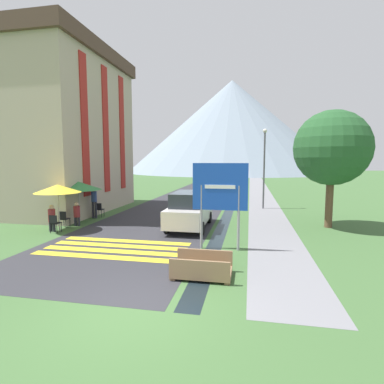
# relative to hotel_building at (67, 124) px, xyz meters

# --- Properties ---
(ground_plane) EXTENTS (160.00, 160.00, 0.00)m
(ground_plane) POSITION_rel_hotel_building_xyz_m (9.40, 8.00, -5.73)
(ground_plane) COLOR #3D6033
(road) EXTENTS (6.40, 60.00, 0.01)m
(road) POSITION_rel_hotel_building_xyz_m (6.90, 18.00, -5.73)
(road) COLOR #2D2D33
(road) RESTS_ON ground_plane
(footpath) EXTENTS (2.20, 60.00, 0.01)m
(footpath) POSITION_rel_hotel_building_xyz_m (13.00, 18.00, -5.73)
(footpath) COLOR slate
(footpath) RESTS_ON ground_plane
(drainage_channel) EXTENTS (0.60, 60.00, 0.00)m
(drainage_channel) POSITION_rel_hotel_building_xyz_m (10.60, 18.00, -5.73)
(drainage_channel) COLOR black
(drainage_channel) RESTS_ON ground_plane
(crosswalk_marking) EXTENTS (5.44, 2.54, 0.01)m
(crosswalk_marking) POSITION_rel_hotel_building_xyz_m (6.90, -7.69, -5.73)
(crosswalk_marking) COLOR yellow
(crosswalk_marking) RESTS_ON ground_plane
(mountain_distant) EXTENTS (58.23, 58.23, 25.51)m
(mountain_distant) POSITION_rel_hotel_building_xyz_m (6.61, 68.31, 7.02)
(mountain_distant) COLOR gray
(mountain_distant) RESTS_ON ground_plane
(hotel_building) EXTENTS (5.95, 9.61, 10.60)m
(hotel_building) POSITION_rel_hotel_building_xyz_m (0.00, 0.00, 0.00)
(hotel_building) COLOR tan
(hotel_building) RESTS_ON ground_plane
(road_sign) EXTENTS (2.06, 0.11, 3.27)m
(road_sign) POSITION_rel_hotel_building_xyz_m (10.83, -7.05, -3.59)
(road_sign) COLOR gray
(road_sign) RESTS_ON ground_plane
(footbridge) EXTENTS (1.70, 1.10, 0.65)m
(footbridge) POSITION_rel_hotel_building_xyz_m (10.60, -9.81, -5.51)
(footbridge) COLOR #846647
(footbridge) RESTS_ON ground_plane
(parked_car_near) EXTENTS (1.82, 4.37, 1.82)m
(parked_car_near) POSITION_rel_hotel_building_xyz_m (9.00, -3.71, -4.82)
(parked_car_near) COLOR silver
(parked_car_near) RESTS_ON ground_plane
(parked_car_far) EXTENTS (1.74, 4.44, 1.82)m
(parked_car_far) POSITION_rel_hotel_building_xyz_m (8.73, 8.58, -4.82)
(parked_car_far) COLOR navy
(parked_car_far) RESTS_ON ground_plane
(cafe_chair_far_right) EXTENTS (0.40, 0.40, 0.85)m
(cafe_chair_far_right) POSITION_rel_hotel_building_xyz_m (3.16, -1.95, -5.22)
(cafe_chair_far_right) COLOR black
(cafe_chair_far_right) RESTS_ON ground_plane
(cafe_chair_near_right) EXTENTS (0.40, 0.40, 0.85)m
(cafe_chair_near_right) POSITION_rel_hotel_building_xyz_m (2.82, -4.93, -5.22)
(cafe_chair_near_right) COLOR black
(cafe_chair_near_right) RESTS_ON ground_plane
(cafe_chair_nearest) EXTENTS (0.40, 0.40, 0.85)m
(cafe_chair_nearest) POSITION_rel_hotel_building_xyz_m (3.03, -5.93, -5.22)
(cafe_chair_nearest) COLOR black
(cafe_chair_nearest) RESTS_ON ground_plane
(cafe_umbrella_front_yellow) EXTENTS (2.12, 2.12, 2.23)m
(cafe_umbrella_front_yellow) POSITION_rel_hotel_building_xyz_m (2.98, -5.51, -3.70)
(cafe_umbrella_front_yellow) COLOR #B7B2A8
(cafe_umbrella_front_yellow) RESTS_ON ground_plane
(cafe_umbrella_middle_green) EXTENTS (2.45, 2.45, 2.22)m
(cafe_umbrella_middle_green) POSITION_rel_hotel_building_xyz_m (2.73, -3.36, -3.75)
(cafe_umbrella_middle_green) COLOR #B7B2A8
(cafe_umbrella_middle_green) RESTS_ON ground_plane
(person_seated_far) EXTENTS (0.32, 0.32, 1.28)m
(person_seated_far) POSITION_rel_hotel_building_xyz_m (2.72, -5.69, -5.03)
(person_seated_far) COLOR #282833
(person_seated_far) RESTS_ON ground_plane
(person_seated_near) EXTENTS (0.32, 0.32, 1.24)m
(person_seated_near) POSITION_rel_hotel_building_xyz_m (3.19, -4.35, -5.05)
(person_seated_near) COLOR #282833
(person_seated_near) RESTS_ON ground_plane
(person_standing_terrace) EXTENTS (0.32, 0.32, 1.78)m
(person_standing_terrace) POSITION_rel_hotel_building_xyz_m (3.06, -2.32, -4.69)
(person_standing_terrace) COLOR #282833
(person_standing_terrace) RESTS_ON ground_plane
(streetlamp) EXTENTS (0.28, 0.28, 5.51)m
(streetlamp) POSITION_rel_hotel_building_xyz_m (12.87, 3.20, -2.49)
(streetlamp) COLOR #515156
(streetlamp) RESTS_ON ground_plane
(tree_by_path) EXTENTS (3.68, 3.68, 5.82)m
(tree_by_path) POSITION_rel_hotel_building_xyz_m (15.85, -2.26, -1.77)
(tree_by_path) COLOR brown
(tree_by_path) RESTS_ON ground_plane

